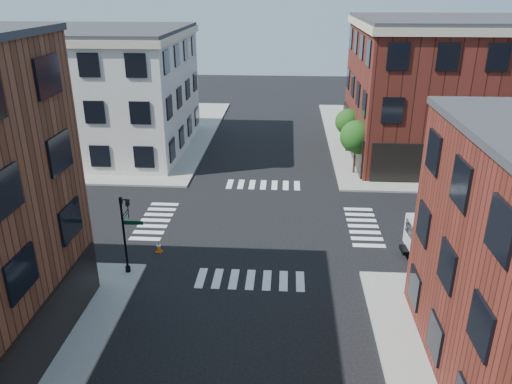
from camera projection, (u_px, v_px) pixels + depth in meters
The scene contains 10 objects.
ground at pixel (258, 223), 33.52m from camera, with size 120.00×120.00×0.00m, color black.
sidewalk_ne at pixel (472, 139), 51.62m from camera, with size 30.00×30.00×0.15m, color gray.
sidewalk_nw at pixel (77, 132), 54.09m from camera, with size 30.00×30.00×0.15m, color gray.
building_ne at pixel (496, 91), 44.77m from camera, with size 25.00×16.00×12.00m, color #491A12.
building_nw at pixel (69, 92), 47.29m from camera, with size 22.00×16.00×11.00m, color beige.
tree_near at pixel (357, 138), 41.06m from camera, with size 2.69×2.69×4.49m.
tree_far at pixel (349, 123), 46.71m from camera, with size 2.43×2.43×4.07m.
signal_pole at pixel (125, 226), 26.66m from camera, with size 1.29×1.24×4.60m.
box_truck at pixel (476, 231), 28.65m from camera, with size 7.54×2.62×3.36m.
traffic_cone at pixel (159, 247), 29.80m from camera, with size 0.43×0.43×0.64m.
Camera 1 is at (1.78, -30.12, 14.75)m, focal length 35.00 mm.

